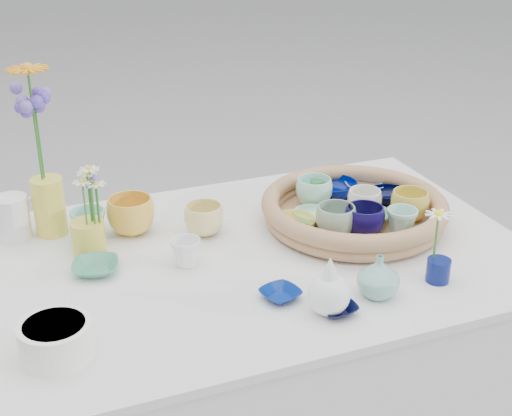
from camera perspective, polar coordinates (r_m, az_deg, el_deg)
name	(u,v)px	position (r m, az deg, el deg)	size (l,w,h in m)	color
wicker_tray	(354,210)	(1.83, 7.84, -0.18)	(0.47, 0.47, 0.08)	#896041
tray_ceramic_0	(334,189)	(1.95, 6.27, 1.52)	(0.13, 0.13, 0.04)	#000D63
tray_ceramic_1	(389,197)	(1.93, 10.58, 0.90)	(0.10, 0.10, 0.03)	black
tray_ceramic_2	(410,205)	(1.84, 12.19, 0.20)	(0.10, 0.10, 0.08)	gold
tray_ceramic_3	(365,217)	(1.81, 8.70, -0.71)	(0.12, 0.12, 0.03)	#60A784
tray_ceramic_4	(336,221)	(1.73, 6.40, -1.03)	(0.10, 0.10, 0.08)	#8AA68B
tray_ceramic_5	(312,216)	(1.80, 4.47, -0.66)	(0.09, 0.09, 0.03)	#95DCB8
tray_ceramic_6	(314,192)	(1.88, 4.66, 1.30)	(0.10, 0.10, 0.08)	#A9EED8
tray_ceramic_7	(364,203)	(1.84, 8.67, 0.44)	(0.09, 0.09, 0.07)	white
tray_ceramic_8	(364,187)	(1.99, 8.61, 1.69)	(0.10, 0.10, 0.02)	#779AD5
tray_ceramic_9	(364,221)	(1.73, 8.66, -1.05)	(0.10, 0.10, 0.08)	#0D063C
tray_ceramic_10	(294,224)	(1.75, 3.08, -1.32)	(0.11, 0.11, 0.03)	#F3DB5A
tray_ceramic_11	(402,223)	(1.75, 11.57, -1.15)	(0.08, 0.08, 0.07)	#9DD4C6
tray_ceramic_12	(319,187)	(1.94, 5.03, 1.68)	(0.06, 0.06, 0.06)	#47AA58
loose_ceramic_0	(131,216)	(1.79, -9.97, -0.60)	(0.12, 0.12, 0.09)	gold
loose_ceramic_1	(204,220)	(1.77, -4.18, -0.93)	(0.10, 0.10, 0.08)	#E7D281
loose_ceramic_2	(96,267)	(1.64, -12.71, -4.66)	(0.10, 0.10, 0.03)	#408D6E
loose_ceramic_3	(186,252)	(1.63, -5.64, -3.55)	(0.07, 0.07, 0.07)	white
loose_ceramic_4	(280,294)	(1.51, 1.97, -6.92)	(0.08, 0.08, 0.02)	navy
loose_ceramic_5	(89,225)	(1.78, -13.25, -1.35)	(0.09, 0.09, 0.08)	#8ECDB9
loose_ceramic_6	(336,309)	(1.47, 6.46, -8.00)	(0.08, 0.08, 0.02)	black
fluted_bowl	(56,340)	(1.38, -15.71, -10.14)	(0.14, 0.14, 0.07)	white
bud_vase_paleblue	(329,285)	(1.44, 5.88, -6.11)	(0.09, 0.09, 0.13)	white
bud_vase_seafoam	(379,276)	(1.52, 9.78, -5.39)	(0.09, 0.09, 0.09)	#76B3A7
bud_vase_cobalt	(438,270)	(1.61, 14.37, -4.85)	(0.05, 0.05, 0.05)	#091458
single_daisy	(436,236)	(1.59, 14.21, -2.20)	(0.07, 0.07, 0.12)	white
tall_vase_yellow	(49,206)	(1.82, -16.20, 0.13)	(0.08, 0.08, 0.15)	yellow
gerbera	(35,126)	(1.75, -17.25, 6.28)	(0.11, 0.11, 0.29)	orange
hydrangea	(39,140)	(1.77, -16.96, 5.20)	(0.08, 0.08, 0.27)	#715CBC
white_pitcher	(13,218)	(1.83, -18.90, -0.75)	(0.12, 0.08, 0.11)	white
daisy_cup	(88,238)	(1.71, -13.26, -2.38)	(0.08, 0.08, 0.08)	gold
daisy_posy	(89,196)	(1.66, -13.19, 0.98)	(0.08, 0.08, 0.14)	white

